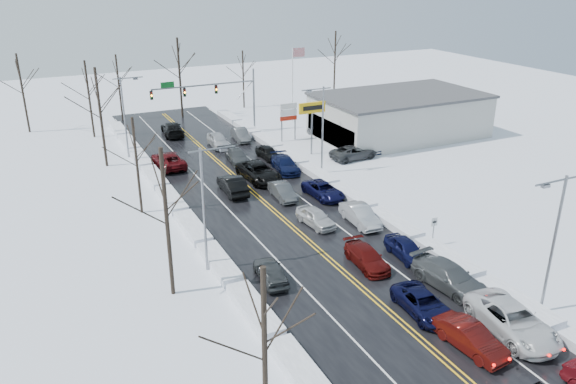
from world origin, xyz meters
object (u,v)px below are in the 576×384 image
tires_plus_sign (312,111)px  dealership_building (399,115)px  flagpole (294,78)px  oncoming_car_0 (233,193)px  traffic_signal_mast (216,92)px

tires_plus_sign → dealership_building: tires_plus_sign is taller
flagpole → oncoming_car_0: bearing=-128.6°
tires_plus_sign → oncoming_car_0: (-12.27, -7.21, -4.99)m
tires_plus_sign → flagpole: size_ratio=0.60×
traffic_signal_mast → dealership_building: (20.53, -9.99, -2.82)m
tires_plus_sign → dealership_building: (13.48, 2.01, -2.34)m
traffic_signal_mast → dealership_building: 23.01m
oncoming_car_0 → dealership_building: bearing=-157.3°
traffic_signal_mast → dealership_building: size_ratio=0.65×
traffic_signal_mast → tires_plus_sign: 13.92m
traffic_signal_mast → oncoming_car_0: bearing=-105.2°
tires_plus_sign → dealership_building: bearing=8.5°
dealership_building → oncoming_car_0: bearing=-160.3°
dealership_building → flagpole: bearing=126.3°
flagpole → dealership_building: 15.24m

